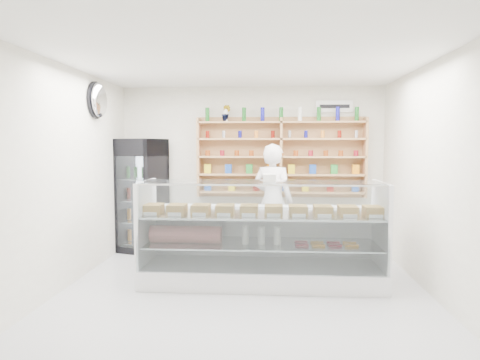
{
  "coord_description": "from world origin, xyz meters",
  "views": [
    {
      "loc": [
        0.3,
        -4.93,
        1.8
      ],
      "look_at": [
        -0.1,
        0.9,
        1.32
      ],
      "focal_mm": 32.0,
      "sensor_mm": 36.0,
      "label": 1
    }
  ],
  "objects": [
    {
      "name": "shop_worker",
      "position": [
        0.36,
        1.83,
        0.91
      ],
      "size": [
        0.78,
        0.66,
        1.82
      ],
      "primitive_type": "imported",
      "rotation": [
        0.0,
        0.0,
        2.75
      ],
      "color": "silver",
      "rests_on": "floor"
    },
    {
      "name": "potted_plant",
      "position": [
        -0.43,
        2.34,
        2.33
      ],
      "size": [
        0.18,
        0.16,
        0.28
      ],
      "primitive_type": "imported",
      "rotation": [
        0.0,
        0.0,
        -0.28
      ],
      "color": "#1E6626",
      "rests_on": "wall_shelving"
    },
    {
      "name": "room",
      "position": [
        0.0,
        0.0,
        1.4
      ],
      "size": [
        5.0,
        5.0,
        5.0
      ],
      "color": "#ACADB1",
      "rests_on": "ground"
    },
    {
      "name": "wall_sign",
      "position": [
        1.4,
        2.47,
        2.45
      ],
      "size": [
        0.62,
        0.03,
        0.2
      ],
      "primitive_type": "cube",
      "color": "white",
      "rests_on": "back_wall"
    },
    {
      "name": "wall_shelving",
      "position": [
        0.5,
        2.34,
        1.59
      ],
      "size": [
        2.84,
        0.28,
        1.33
      ],
      "color": "tan",
      "rests_on": "back_wall"
    },
    {
      "name": "drinks_cooler",
      "position": [
        -1.85,
        2.14,
        0.96
      ],
      "size": [
        0.85,
        0.84,
        1.9
      ],
      "rotation": [
        0.0,
        0.0,
        -0.31
      ],
      "color": "black",
      "rests_on": "floor"
    },
    {
      "name": "display_counter",
      "position": [
        0.21,
        0.54,
        0.37
      ],
      "size": [
        3.08,
        0.92,
        1.34
      ],
      "color": "white",
      "rests_on": "floor"
    },
    {
      "name": "security_mirror",
      "position": [
        -2.17,
        1.2,
        2.45
      ],
      "size": [
        0.15,
        0.5,
        0.5
      ],
      "primitive_type": "ellipsoid",
      "color": "silver",
      "rests_on": "left_wall"
    }
  ]
}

